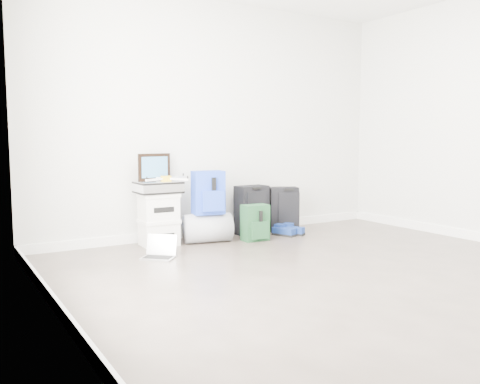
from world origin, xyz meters
TOP-DOWN VIEW (x-y plane):
  - ground at (0.00, 0.00)m, footprint 5.00×5.00m
  - room_envelope at (0.00, 0.02)m, footprint 4.52×5.02m
  - boxes_stack at (-0.86, 2.25)m, footprint 0.40×0.33m
  - briefcase at (-0.86, 2.25)m, footprint 0.45×0.33m
  - painting at (-0.86, 2.35)m, footprint 0.38×0.09m
  - drone at (-0.78, 2.23)m, footprint 0.55×0.55m
  - duffel_bag at (-0.34, 2.12)m, footprint 0.57×0.42m
  - blue_backpack at (-0.34, 2.09)m, footprint 0.36×0.29m
  - large_suitcase at (0.33, 2.27)m, footprint 0.38×0.26m
  - green_backpack at (0.15, 1.92)m, footprint 0.29×0.22m
  - carry_on at (0.76, 2.23)m, footprint 0.39×0.34m
  - shoes at (0.65, 1.99)m, footprint 0.35×0.30m
  - rolled_rug at (0.94, 2.32)m, footprint 0.17×0.17m
  - laptop at (-1.07, 1.71)m, footprint 0.37×0.36m

SIDE VIEW (x-z plane):
  - ground at x=0.00m, z-range 0.00..0.00m
  - shoes at x=0.65m, z-range 0.00..0.09m
  - laptop at x=-1.07m, z-range -0.06..0.16m
  - duffel_bag at x=-0.34m, z-range 0.00..0.32m
  - green_backpack at x=0.15m, z-range -0.01..0.39m
  - rolled_rug at x=0.94m, z-range 0.00..0.52m
  - carry_on at x=0.76m, z-range 0.00..0.54m
  - boxes_stack at x=-0.86m, z-range 0.00..0.56m
  - large_suitcase at x=0.33m, z-range 0.00..0.58m
  - blue_backpack at x=-0.34m, z-range 0.31..0.77m
  - briefcase at x=-0.86m, z-range 0.55..0.68m
  - drone at x=-0.78m, z-range 0.68..0.74m
  - painting at x=-0.86m, z-range 0.68..0.97m
  - room_envelope at x=0.00m, z-range 0.37..3.08m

